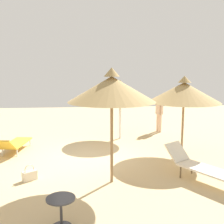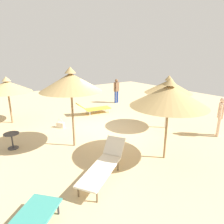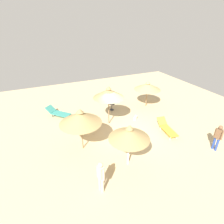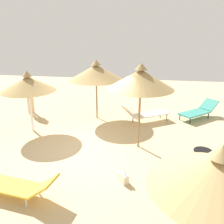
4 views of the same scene
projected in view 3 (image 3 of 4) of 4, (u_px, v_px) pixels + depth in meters
The scene contains 12 objects.
ground at pixel (123, 132), 12.55m from camera, with size 24.00×24.00×0.10m, color tan.
parasol_umbrella_far_right at pixel (148, 86), 15.36m from camera, with size 2.24×2.24×2.30m.
parasol_umbrella_far_left at pixel (80, 118), 9.99m from camera, with size 2.38×2.38×2.65m.
parasol_umbrella_edge at pixel (109, 93), 12.43m from camera, with size 2.16×2.16×2.91m.
parasol_umbrella_near_right at pixel (129, 134), 8.92m from camera, with size 2.09×2.09×2.42m.
lounge_chair_center at pixel (167, 128), 12.36m from camera, with size 2.02×0.88×0.70m.
lounge_chair_near_left at pixel (78, 124), 12.65m from camera, with size 2.11×1.65×0.82m.
lounge_chair_back at pixel (58, 112), 14.29m from camera, with size 1.95×1.85×0.74m.
person_standing_front at pixel (218, 136), 10.41m from camera, with size 0.49×0.25×1.66m.
person_standing_far_right at pixel (101, 175), 7.85m from camera, with size 0.45×0.30×1.65m.
handbag at pixel (136, 118), 14.01m from camera, with size 0.35×0.39×0.43m.
side_table_round at pixel (112, 106), 15.31m from camera, with size 0.54×0.54×0.58m.
Camera 3 is at (-9.25, 4.96, 7.01)m, focal length 29.08 mm.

